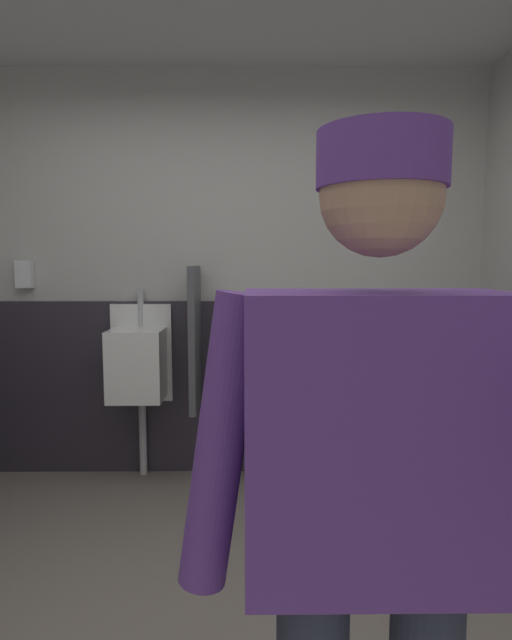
{
  "coord_description": "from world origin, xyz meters",
  "views": [
    {
      "loc": [
        0.2,
        -1.67,
        1.42
      ],
      "look_at": [
        0.21,
        -0.15,
        1.25
      ],
      "focal_mm": 29.06,
      "sensor_mm": 36.0,
      "label": 1
    }
  ],
  "objects_px": {
    "urinal_right": "(371,363)",
    "soap_dispenser": "(25,274)",
    "urinal_left": "(138,363)",
    "urinal_middle": "(255,363)",
    "person": "(374,504)"
  },
  "relations": [
    {
      "from": "urinal_right",
      "to": "soap_dispenser",
      "type": "bearing_deg",
      "value": 176.96
    },
    {
      "from": "urinal_left",
      "to": "urinal_middle",
      "type": "height_order",
      "value": "same"
    },
    {
      "from": "urinal_middle",
      "to": "person",
      "type": "height_order",
      "value": "person"
    },
    {
      "from": "person",
      "to": "urinal_right",
      "type": "bearing_deg",
      "value": 77.05
    },
    {
      "from": "urinal_middle",
      "to": "soap_dispenser",
      "type": "height_order",
      "value": "soap_dispenser"
    },
    {
      "from": "urinal_left",
      "to": "person",
      "type": "bearing_deg",
      "value": -68.06
    },
    {
      "from": "urinal_left",
      "to": "soap_dispenser",
      "type": "distance_m",
      "value": 0.95
    },
    {
      "from": "urinal_left",
      "to": "urinal_right",
      "type": "distance_m",
      "value": 1.5
    },
    {
      "from": "person",
      "to": "soap_dispenser",
      "type": "distance_m",
      "value": 3.04
    },
    {
      "from": "urinal_middle",
      "to": "urinal_right",
      "type": "height_order",
      "value": "same"
    },
    {
      "from": "person",
      "to": "soap_dispenser",
      "type": "height_order",
      "value": "person"
    },
    {
      "from": "soap_dispenser",
      "to": "urinal_right",
      "type": "bearing_deg",
      "value": -3.04
    },
    {
      "from": "soap_dispenser",
      "to": "urinal_middle",
      "type": "bearing_deg",
      "value": -4.55
    },
    {
      "from": "urinal_left",
      "to": "urinal_right",
      "type": "height_order",
      "value": "same"
    },
    {
      "from": "person",
      "to": "soap_dispenser",
      "type": "bearing_deg",
      "value": 124.42
    }
  ]
}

